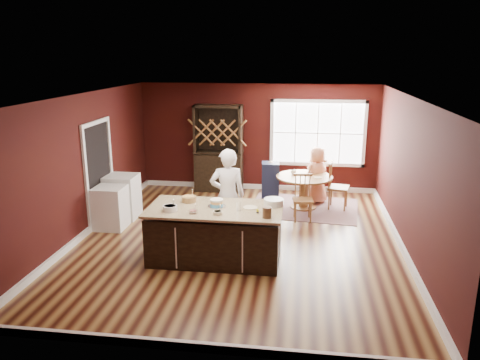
{
  "coord_description": "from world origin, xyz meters",
  "views": [
    {
      "loc": [
        1.14,
        -8.19,
        3.43
      ],
      "look_at": [
        -0.04,
        0.46,
        1.05
      ],
      "focal_mm": 35.0,
      "sensor_mm": 36.0,
      "label": 1
    }
  ],
  "objects_px": {
    "dining_table": "(304,185)",
    "chair_north": "(317,178)",
    "kitchen_island": "(215,235)",
    "seated_woman": "(317,175)",
    "toddler": "(272,169)",
    "high_chair": "(270,182)",
    "chair_south": "(303,198)",
    "hutch": "(219,149)",
    "chair_east": "(339,185)",
    "baker": "(227,196)",
    "layer_cake": "(217,203)",
    "dryer": "(122,196)",
    "washer": "(111,208)"
  },
  "relations": [
    {
      "from": "washer",
      "to": "toddler",
      "type": "bearing_deg",
      "value": 34.73
    },
    {
      "from": "chair_east",
      "to": "high_chair",
      "type": "relative_size",
      "value": 1.1
    },
    {
      "from": "seated_woman",
      "to": "chair_east",
      "type": "bearing_deg",
      "value": 103.09
    },
    {
      "from": "toddler",
      "to": "high_chair",
      "type": "bearing_deg",
      "value": 173.74
    },
    {
      "from": "hutch",
      "to": "dryer",
      "type": "bearing_deg",
      "value": -126.12
    },
    {
      "from": "layer_cake",
      "to": "dryer",
      "type": "xyz_separation_m",
      "value": [
        -2.37,
        1.73,
        -0.52
      ]
    },
    {
      "from": "hutch",
      "to": "dining_table",
      "type": "bearing_deg",
      "value": -27.89
    },
    {
      "from": "high_chair",
      "to": "washer",
      "type": "distance_m",
      "value": 3.73
    },
    {
      "from": "layer_cake",
      "to": "chair_east",
      "type": "relative_size",
      "value": 0.28
    },
    {
      "from": "chair_south",
      "to": "hutch",
      "type": "xyz_separation_m",
      "value": [
        -2.15,
        1.98,
        0.6
      ]
    },
    {
      "from": "kitchen_island",
      "to": "high_chair",
      "type": "relative_size",
      "value": 2.28
    },
    {
      "from": "dining_table",
      "to": "chair_north",
      "type": "height_order",
      "value": "chair_north"
    },
    {
      "from": "chair_east",
      "to": "seated_woman",
      "type": "xyz_separation_m",
      "value": [
        -0.48,
        0.39,
        0.12
      ]
    },
    {
      "from": "dining_table",
      "to": "hutch",
      "type": "distance_m",
      "value": 2.51
    },
    {
      "from": "chair_north",
      "to": "high_chair",
      "type": "height_order",
      "value": "chair_north"
    },
    {
      "from": "seated_woman",
      "to": "toddler",
      "type": "bearing_deg",
      "value": -32.72
    },
    {
      "from": "high_chair",
      "to": "dryer",
      "type": "bearing_deg",
      "value": -158.82
    },
    {
      "from": "chair_east",
      "to": "seated_woman",
      "type": "distance_m",
      "value": 0.63
    },
    {
      "from": "kitchen_island",
      "to": "hutch",
      "type": "xyz_separation_m",
      "value": [
        -0.68,
        4.1,
        0.66
      ]
    },
    {
      "from": "toddler",
      "to": "hutch",
      "type": "relative_size",
      "value": 0.12
    },
    {
      "from": "baker",
      "to": "toddler",
      "type": "height_order",
      "value": "baker"
    },
    {
      "from": "chair_east",
      "to": "dryer",
      "type": "distance_m",
      "value": 4.77
    },
    {
      "from": "chair_south",
      "to": "toddler",
      "type": "xyz_separation_m",
      "value": [
        -0.73,
        1.18,
        0.32
      ]
    },
    {
      "from": "chair_north",
      "to": "dryer",
      "type": "bearing_deg",
      "value": 22.66
    },
    {
      "from": "dining_table",
      "to": "dryer",
      "type": "bearing_deg",
      "value": -163.28
    },
    {
      "from": "chair_south",
      "to": "seated_woman",
      "type": "relative_size",
      "value": 0.74
    },
    {
      "from": "washer",
      "to": "chair_north",
      "type": "bearing_deg",
      "value": 31.65
    },
    {
      "from": "high_chair",
      "to": "dining_table",
      "type": "bearing_deg",
      "value": -29.27
    },
    {
      "from": "dryer",
      "to": "toddler",
      "type": "bearing_deg",
      "value": 25.94
    },
    {
      "from": "layer_cake",
      "to": "washer",
      "type": "bearing_deg",
      "value": 155.42
    },
    {
      "from": "layer_cake",
      "to": "dryer",
      "type": "bearing_deg",
      "value": 143.98
    },
    {
      "from": "chair_north",
      "to": "baker",
      "type": "bearing_deg",
      "value": 57.52
    },
    {
      "from": "baker",
      "to": "layer_cake",
      "type": "xyz_separation_m",
      "value": [
        -0.07,
        -0.72,
        0.1
      ]
    },
    {
      "from": "dryer",
      "to": "layer_cake",
      "type": "bearing_deg",
      "value": -36.02
    },
    {
      "from": "chair_north",
      "to": "dryer",
      "type": "xyz_separation_m",
      "value": [
        -4.15,
        -1.92,
        -0.05
      ]
    },
    {
      "from": "kitchen_island",
      "to": "layer_cake",
      "type": "distance_m",
      "value": 0.55
    },
    {
      "from": "kitchen_island",
      "to": "seated_woman",
      "type": "distance_m",
      "value": 3.84
    },
    {
      "from": "chair_south",
      "to": "chair_north",
      "type": "distance_m",
      "value": 1.63
    },
    {
      "from": "dining_table",
      "to": "chair_east",
      "type": "height_order",
      "value": "chair_east"
    },
    {
      "from": "dining_table",
      "to": "chair_east",
      "type": "xyz_separation_m",
      "value": [
        0.77,
        0.05,
        0.01
      ]
    },
    {
      "from": "baker",
      "to": "layer_cake",
      "type": "relative_size",
      "value": 5.73
    },
    {
      "from": "toddler",
      "to": "washer",
      "type": "distance_m",
      "value": 3.78
    },
    {
      "from": "chair_north",
      "to": "high_chair",
      "type": "bearing_deg",
      "value": 18.33
    },
    {
      "from": "seated_woman",
      "to": "hutch",
      "type": "distance_m",
      "value": 2.59
    },
    {
      "from": "seated_woman",
      "to": "dining_table",
      "type": "bearing_deg",
      "value": 18.75
    },
    {
      "from": "toddler",
      "to": "kitchen_island",
      "type": "bearing_deg",
      "value": -102.5
    },
    {
      "from": "hutch",
      "to": "layer_cake",
      "type": "bearing_deg",
      "value": -80.19
    },
    {
      "from": "toddler",
      "to": "dryer",
      "type": "xyz_separation_m",
      "value": [
        -3.09,
        -1.5,
        -0.35
      ]
    },
    {
      "from": "high_chair",
      "to": "hutch",
      "type": "relative_size",
      "value": 0.45
    },
    {
      "from": "washer",
      "to": "hutch",
      "type": "bearing_deg",
      "value": 60.27
    }
  ]
}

